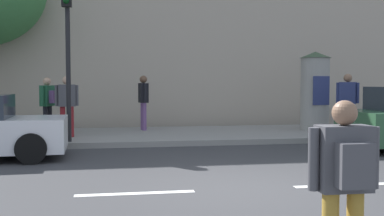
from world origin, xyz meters
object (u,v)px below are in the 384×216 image
object	(u,v)px
poster_column	(315,90)
pedestrian_with_bag	(345,176)
traffic_light	(67,31)
pedestrian_with_backpack	(67,101)
pedestrian_near_pole	(347,98)
pedestrian_tallest	(143,98)
pedestrian_in_red_top	(48,100)

from	to	relation	value
poster_column	pedestrian_with_bag	world-z (taller)	poster_column
traffic_light	pedestrian_with_backpack	world-z (taller)	traffic_light
pedestrian_with_bag	pedestrian_near_pole	size ratio (longest dim) A/B	0.86
traffic_light	pedestrian_with_bag	xyz separation A→B (m)	(2.98, -8.69, -2.05)
pedestrian_with_bag	pedestrian_with_backpack	bearing A→B (deg)	107.62
pedestrian_with_backpack	pedestrian_near_pole	xyz separation A→B (m)	(8.08, -0.58, 0.04)
pedestrian_tallest	poster_column	bearing A→B (deg)	-8.37
traffic_light	pedestrian_tallest	distance (m)	3.86
poster_column	pedestrian_with_bag	bearing A→B (deg)	-113.17
traffic_light	pedestrian_with_bag	distance (m)	9.42
traffic_light	poster_column	world-z (taller)	traffic_light
pedestrian_tallest	pedestrian_in_red_top	size ratio (longest dim) A/B	1.04
poster_column	pedestrian_with_backpack	distance (m)	7.71
traffic_light	pedestrian_in_red_top	xyz separation A→B (m)	(-0.73, 1.76, -1.81)
pedestrian_near_pole	pedestrian_in_red_top	bearing A→B (deg)	172.20
pedestrian_in_red_top	poster_column	bearing A→B (deg)	1.12
pedestrian_in_red_top	pedestrian_near_pole	distance (m)	8.74
poster_column	pedestrian_in_red_top	world-z (taller)	poster_column
pedestrian_in_red_top	pedestrian_near_pole	bearing A→B (deg)	-7.80
traffic_light	pedestrian_near_pole	world-z (taller)	traffic_light
poster_column	pedestrian_near_pole	size ratio (longest dim) A/B	1.41
pedestrian_with_bag	poster_column	bearing A→B (deg)	66.83
pedestrian_tallest	pedestrian_with_backpack	world-z (taller)	pedestrian_tallest
pedestrian_tallest	pedestrian_near_pole	distance (m)	6.23
pedestrian_with_backpack	pedestrian_near_pole	world-z (taller)	pedestrian_near_pole
pedestrian_with_bag	pedestrian_tallest	xyz separation A→B (m)	(-0.90, 11.41, 0.27)
poster_column	pedestrian_near_pole	distance (m)	1.42
pedestrian_with_backpack	pedestrian_near_pole	distance (m)	8.10
poster_column	pedestrian_in_red_top	size ratio (longest dim) A/B	1.50
pedestrian_with_backpack	pedestrian_tallest	bearing A→B (deg)	35.18
pedestrian_tallest	pedestrian_in_red_top	bearing A→B (deg)	-161.12
poster_column	pedestrian_tallest	distance (m)	5.50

